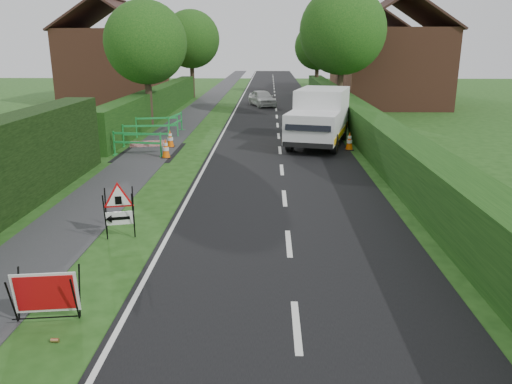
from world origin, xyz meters
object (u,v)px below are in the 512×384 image
object	(u,v)px
works_van	(320,116)
hatchback_car	(262,98)
triangle_sign	(117,206)
red_rect_sign	(46,294)

from	to	relation	value
works_van	hatchback_car	world-z (taller)	works_van
triangle_sign	hatchback_car	world-z (taller)	hatchback_car
triangle_sign	works_van	xyz separation A→B (m)	(5.73, 11.74, 0.49)
red_rect_sign	hatchback_car	size ratio (longest dim) A/B	0.31
triangle_sign	hatchback_car	size ratio (longest dim) A/B	0.33
red_rect_sign	works_van	size ratio (longest dim) A/B	0.19
works_van	red_rect_sign	bearing A→B (deg)	-96.45
triangle_sign	hatchback_car	distance (m)	26.72
triangle_sign	red_rect_sign	bearing A→B (deg)	-105.76
triangle_sign	works_van	bearing A→B (deg)	50.21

